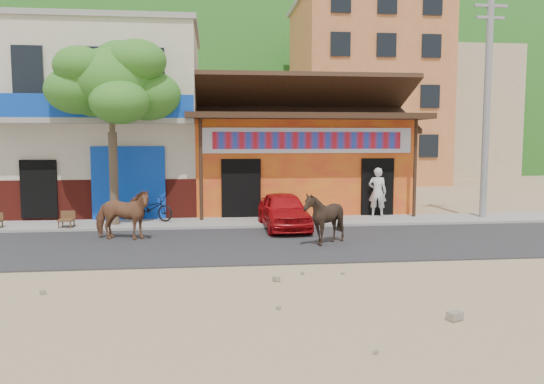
{
  "coord_description": "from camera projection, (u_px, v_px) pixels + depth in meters",
  "views": [
    {
      "loc": [
        -1.43,
        -11.82,
        2.87
      ],
      "look_at": [
        0.26,
        3.0,
        1.4
      ],
      "focal_mm": 35.0,
      "sensor_mm": 36.0,
      "label": 1
    }
  ],
  "objects": [
    {
      "name": "tree",
      "position": [
        112.0,
        132.0,
        17.04
      ],
      "size": [
        3.0,
        3.0,
        6.0
      ],
      "primitive_type": null,
      "color": "#2D721E",
      "rests_on": "sidewalk"
    },
    {
      "name": "dance_club",
      "position": [
        294.0,
        166.0,
        22.07
      ],
      "size": [
        8.0,
        6.0,
        3.6
      ],
      "primitive_type": "cube",
      "color": "orange",
      "rests_on": "ground"
    },
    {
      "name": "apartment_rear",
      "position": [
        450.0,
        114.0,
        43.33
      ],
      "size": [
        8.0,
        8.0,
        10.0
      ],
      "primitive_type": "cube",
      "color": "tan",
      "rests_on": "ground"
    },
    {
      "name": "hillside",
      "position": [
        220.0,
        79.0,
        80.17
      ],
      "size": [
        100.0,
        40.0,
        24.0
      ],
      "primitive_type": "ellipsoid",
      "color": "#194C14",
      "rests_on": "ground"
    },
    {
      "name": "utility_pole",
      "position": [
        487.0,
        104.0,
        18.58
      ],
      "size": [
        0.24,
        0.24,
        8.0
      ],
      "primitive_type": "cylinder",
      "color": "gray",
      "rests_on": "sidewalk"
    },
    {
      "name": "cafe_building",
      "position": [
        108.0,
        124.0,
        21.06
      ],
      "size": [
        7.0,
        6.0,
        7.0
      ],
      "primitive_type": "cube",
      "color": "beige",
      "rests_on": "ground"
    },
    {
      "name": "cow_tan",
      "position": [
        122.0,
        215.0,
        15.0
      ],
      "size": [
        1.83,
        1.11,
        1.44
      ],
      "primitive_type": "imported",
      "rotation": [
        0.0,
        0.0,
        1.37
      ],
      "color": "brown",
      "rests_on": "road"
    },
    {
      "name": "ground",
      "position": [
        276.0,
        266.0,
        12.13
      ],
      "size": [
        120.0,
        120.0,
        0.0
      ],
      "primitive_type": "plane",
      "color": "#9E825B",
      "rests_on": "ground"
    },
    {
      "name": "red_car",
      "position": [
        284.0,
        211.0,
        16.88
      ],
      "size": [
        1.53,
        3.49,
        1.17
      ],
      "primitive_type": "imported",
      "rotation": [
        0.0,
        0.0,
        0.04
      ],
      "color": "#B60D12",
      "rests_on": "road"
    },
    {
      "name": "sidewalk",
      "position": [
        255.0,
        223.0,
        18.06
      ],
      "size": [
        60.0,
        2.0,
        0.12
      ],
      "primitive_type": "cube",
      "color": "gray",
      "rests_on": "ground"
    },
    {
      "name": "road",
      "position": [
        265.0,
        244.0,
        14.6
      ],
      "size": [
        60.0,
        5.0,
        0.04
      ],
      "primitive_type": "cube",
      "color": "#28282B",
      "rests_on": "ground"
    },
    {
      "name": "pedestrian",
      "position": [
        377.0,
        192.0,
        19.09
      ],
      "size": [
        0.75,
        0.62,
        1.76
      ],
      "primitive_type": "imported",
      "rotation": [
        0.0,
        0.0,
        2.78
      ],
      "color": "silver",
      "rests_on": "sidewalk"
    },
    {
      "name": "scooter",
      "position": [
        151.0,
        208.0,
        18.04
      ],
      "size": [
        1.74,
        1.34,
        0.88
      ],
      "primitive_type": "imported",
      "rotation": [
        0.0,
        0.0,
        1.05
      ],
      "color": "black",
      "rests_on": "sidewalk"
    },
    {
      "name": "cow_dark",
      "position": [
        324.0,
        218.0,
        14.31
      ],
      "size": [
        1.34,
        1.2,
        1.44
      ],
      "primitive_type": "imported",
      "rotation": [
        0.0,
        0.0,
        -1.6
      ],
      "color": "black",
      "rests_on": "road"
    },
    {
      "name": "apartment_front",
      "position": [
        364.0,
        94.0,
        36.29
      ],
      "size": [
        9.0,
        9.0,
        12.0
      ],
      "primitive_type": "cube",
      "color": "#CC723F",
      "rests_on": "ground"
    },
    {
      "name": "cafe_chair_right",
      "position": [
        66.0,
        212.0,
        16.64
      ],
      "size": [
        0.47,
        0.47,
        0.96
      ],
      "primitive_type": null,
      "rotation": [
        0.0,
        0.0,
        -0.06
      ],
      "color": "#532E1B",
      "rests_on": "sidewalk"
    }
  ]
}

